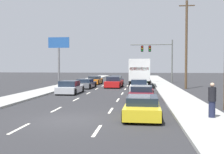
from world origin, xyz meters
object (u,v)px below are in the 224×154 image
(traffic_signal_mast, at_px, (155,52))
(car_red, at_px, (114,83))
(car_orange, at_px, (95,80))
(utility_pole_mid, at_px, (186,44))
(car_gray, at_px, (86,84))
(car_maroon, at_px, (142,94))
(box_truck, at_px, (140,71))
(car_silver, at_px, (70,88))
(pedestrian_near_corner, at_px, (212,100))
(car_white, at_px, (139,86))
(roadside_billboard, at_px, (59,50))
(car_navy, at_px, (116,80))
(car_yellow, at_px, (142,107))

(traffic_signal_mast, bearing_deg, car_red, -119.97)
(car_orange, xyz_separation_m, utility_pole_mid, (12.16, -7.13, 4.75))
(car_gray, relative_size, car_maroon, 0.99)
(box_truck, height_order, car_maroon, box_truck)
(car_silver, distance_m, pedestrian_near_corner, 15.64)
(box_truck, distance_m, car_white, 8.06)
(car_maroon, distance_m, traffic_signal_mast, 22.71)
(traffic_signal_mast, height_order, utility_pole_mid, utility_pole_mid)
(traffic_signal_mast, xyz_separation_m, roadside_billboard, (-16.72, 2.61, 0.53))
(car_orange, height_order, traffic_signal_mast, traffic_signal_mast)
(car_red, bearing_deg, car_silver, -114.11)
(car_gray, height_order, box_truck, box_truck)
(car_orange, relative_size, roadside_billboard, 0.60)
(car_white, bearing_deg, car_navy, 105.79)
(car_silver, xyz_separation_m, traffic_signal_mast, (9.14, 17.61, 4.37))
(car_silver, height_order, box_truck, box_truck)
(car_orange, bearing_deg, car_silver, -90.18)
(car_white, relative_size, utility_pole_mid, 0.44)
(box_truck, bearing_deg, car_orange, 150.34)
(car_navy, bearing_deg, utility_pole_mid, -40.84)
(car_silver, distance_m, utility_pole_mid, 14.66)
(car_orange, relative_size, car_red, 1.06)
(utility_pole_mid, bearing_deg, car_red, 171.39)
(car_navy, distance_m, car_yellow, 25.76)
(car_orange, xyz_separation_m, box_truck, (6.79, -3.86, 1.49))
(car_white, xyz_separation_m, car_yellow, (0.25, -13.06, -0.08))
(traffic_signal_mast, relative_size, pedestrian_near_corner, 3.99)
(car_silver, distance_m, roadside_billboard, 22.15)
(car_silver, height_order, car_yellow, car_silver)
(car_white, bearing_deg, car_red, 118.19)
(car_orange, bearing_deg, utility_pole_mid, -30.38)
(car_yellow, xyz_separation_m, pedestrian_near_corner, (3.45, -0.51, 0.48))
(car_orange, relative_size, car_maroon, 1.07)
(utility_pole_mid, height_order, pedestrian_near_corner, utility_pole_mid)
(car_navy, bearing_deg, pedestrian_near_corner, -74.49)
(car_maroon, xyz_separation_m, roadside_billboard, (-14.57, 24.79, 4.94))
(car_yellow, bearing_deg, box_truck, 90.45)
(car_gray, xyz_separation_m, car_maroon, (6.82, -11.00, 0.02))
(car_orange, distance_m, car_red, 6.78)
(car_gray, xyz_separation_m, car_white, (6.56, -4.51, 0.08))
(car_gray, relative_size, car_navy, 1.06)
(box_truck, relative_size, roadside_billboard, 1.11)
(car_gray, bearing_deg, car_orange, 91.04)
(car_orange, distance_m, car_white, 13.56)
(box_truck, relative_size, car_yellow, 1.91)
(car_silver, distance_m, car_white, 7.01)
(utility_pole_mid, bearing_deg, car_silver, -151.64)
(car_white, height_order, car_maroon, car_white)
(car_red, xyz_separation_m, utility_pole_mid, (8.67, -1.31, 4.70))
(car_red, bearing_deg, car_maroon, -74.51)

